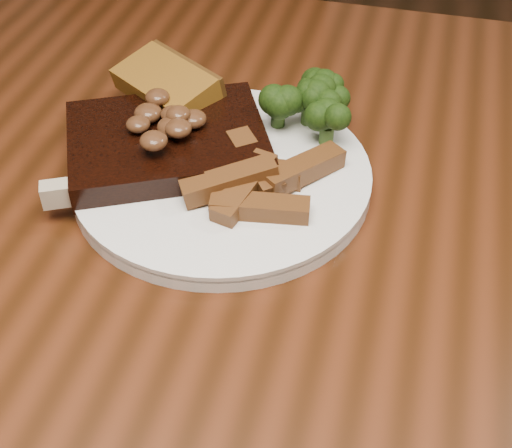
# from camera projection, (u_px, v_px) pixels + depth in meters

# --- Properties ---
(dining_table) EXTENTS (1.60, 0.90, 0.75)m
(dining_table) POSITION_uv_depth(u_px,v_px,m) (273.00, 336.00, 0.61)
(dining_table) COLOR #481F0E
(dining_table) RESTS_ON ground
(chair_far) EXTENTS (0.48, 0.48, 0.89)m
(chair_far) POSITION_uv_depth(u_px,v_px,m) (223.00, 86.00, 1.22)
(chair_far) COLOR black
(chair_far) RESTS_ON ground
(plate) EXTENTS (0.27, 0.27, 0.01)m
(plate) POSITION_uv_depth(u_px,v_px,m) (222.00, 178.00, 0.61)
(plate) COLOR white
(plate) RESTS_ON dining_table
(steak) EXTENTS (0.21, 0.19, 0.02)m
(steak) POSITION_uv_depth(u_px,v_px,m) (168.00, 143.00, 0.62)
(steak) COLOR black
(steak) RESTS_ON plate
(steak_bone) EXTENTS (0.15, 0.09, 0.02)m
(steak_bone) POSITION_uv_depth(u_px,v_px,m) (144.00, 186.00, 0.58)
(steak_bone) COLOR #B7A88E
(steak_bone) RESTS_ON plate
(mushroom_pile) EXTENTS (0.07, 0.07, 0.03)m
(mushroom_pile) POSITION_uv_depth(u_px,v_px,m) (167.00, 118.00, 0.60)
(mushroom_pile) COLOR #55301A
(mushroom_pile) RESTS_ON steak
(garlic_bread) EXTENTS (0.11, 0.10, 0.02)m
(garlic_bread) POSITION_uv_depth(u_px,v_px,m) (167.00, 102.00, 0.67)
(garlic_bread) COLOR #9A661C
(garlic_bread) RESTS_ON plate
(potato_wedges) EXTENTS (0.10, 0.10, 0.02)m
(potato_wedges) POSITION_uv_depth(u_px,v_px,m) (279.00, 174.00, 0.59)
(potato_wedges) COLOR brown
(potato_wedges) RESTS_ON plate
(broccoli_cluster) EXTENTS (0.07, 0.07, 0.04)m
(broccoli_cluster) POSITION_uv_depth(u_px,v_px,m) (314.00, 114.00, 0.64)
(broccoli_cluster) COLOR #223A0D
(broccoli_cluster) RESTS_ON plate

